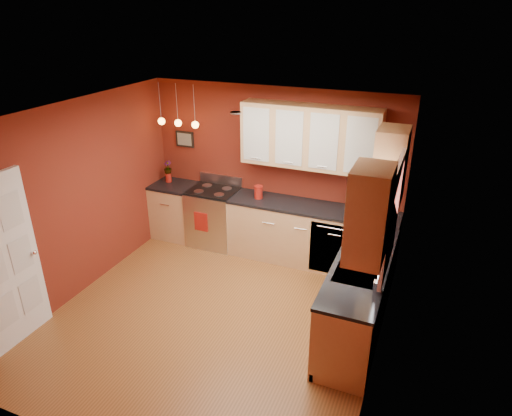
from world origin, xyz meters
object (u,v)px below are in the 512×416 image
at_px(red_canister, 258,192).
at_px(coffee_maker, 355,205).
at_px(sink, 359,272).
at_px(soap_pump, 378,284).
at_px(gas_range, 214,216).

distance_m(red_canister, coffee_maker, 1.48).
bearing_deg(red_canister, coffee_maker, 1.13).
height_order(sink, coffee_maker, sink).
distance_m(red_canister, soap_pump, 2.78).
bearing_deg(sink, red_canister, 140.86).
xyz_separation_m(gas_range, red_canister, (0.79, -0.01, 0.56)).
bearing_deg(gas_range, coffee_maker, 0.46).
height_order(red_canister, coffee_maker, coffee_maker).
height_order(red_canister, soap_pump, red_canister).
xyz_separation_m(gas_range, coffee_maker, (2.27, 0.02, 0.58)).
xyz_separation_m(sink, coffee_maker, (-0.35, 1.52, 0.15)).
relative_size(coffee_maker, soap_pump, 1.49).
xyz_separation_m(red_canister, coffee_maker, (1.48, 0.03, 0.02)).
bearing_deg(sink, gas_range, 150.22).
xyz_separation_m(sink, red_canister, (-1.83, 1.49, 0.13)).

